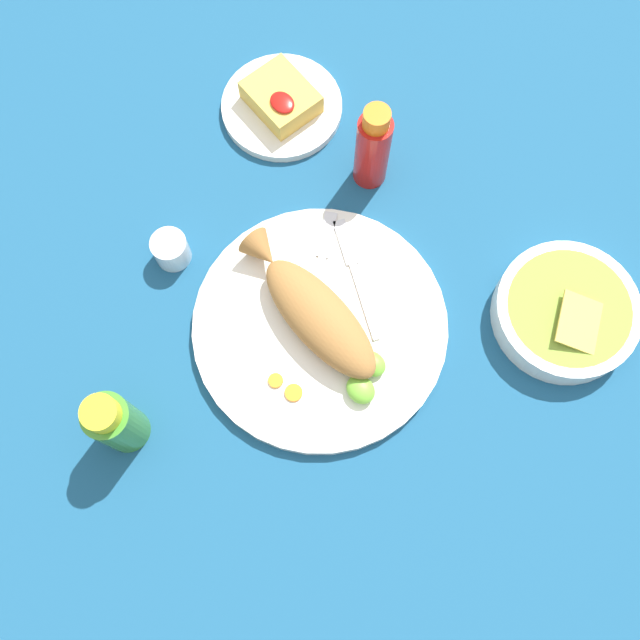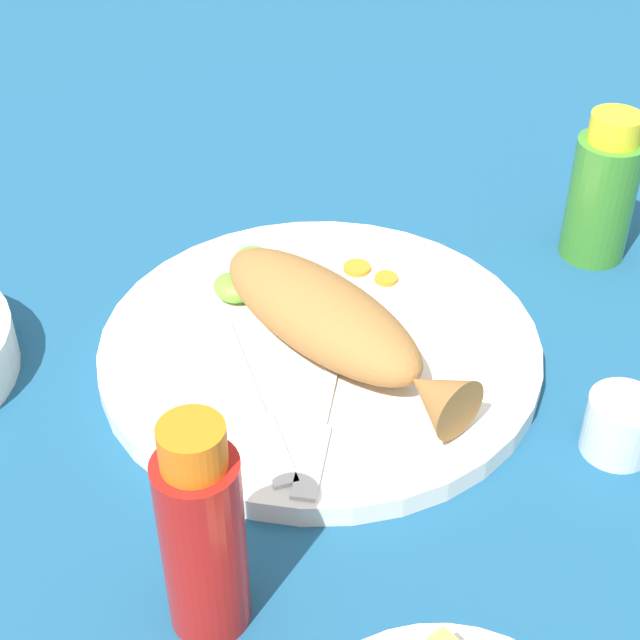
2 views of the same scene
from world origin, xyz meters
name	(u,v)px [view 2 (image 2 of 2)]	position (x,y,z in m)	size (l,w,h in m)	color
ground_plane	(320,357)	(0.00, 0.00, 0.00)	(4.00, 4.00, 0.00)	navy
main_plate	(320,348)	(0.00, 0.00, 0.01)	(0.35, 0.35, 0.02)	white
fried_fish	(332,321)	(-0.01, 0.00, 0.04)	(0.25, 0.08, 0.05)	#996633
fork_near	(322,417)	(-0.07, 0.06, 0.02)	(0.13, 0.15, 0.00)	silver
fork_far	(257,408)	(-0.03, 0.09, 0.02)	(0.18, 0.09, 0.00)	silver
carrot_slice_near	(386,279)	(0.02, -0.10, 0.02)	(0.02, 0.02, 0.00)	orange
carrot_slice_mid	(357,268)	(0.05, -0.09, 0.02)	(0.02, 0.02, 0.00)	orange
lime_wedge_main	(255,262)	(0.11, -0.02, 0.03)	(0.04, 0.04, 0.02)	#6BB233
lime_wedge_side	(233,288)	(0.09, 0.02, 0.03)	(0.04, 0.03, 0.02)	#6BB233
hot_sauce_bottle_red	(202,535)	(-0.14, 0.21, 0.07)	(0.05, 0.05, 0.16)	#B21914
hot_sauce_bottle_green	(602,192)	(-0.05, -0.29, 0.06)	(0.06, 0.06, 0.14)	#3D8428
salt_cup	(619,428)	(-0.22, -0.09, 0.02)	(0.05, 0.05, 0.05)	silver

